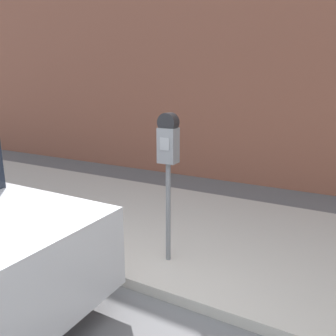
# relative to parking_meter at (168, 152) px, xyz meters

# --- Properties ---
(sidewalk) EXTENTS (24.00, 2.80, 0.10)m
(sidewalk) POSITION_rel_parking_meter_xyz_m (0.00, 0.89, -1.21)
(sidewalk) COLOR #BCB7AD
(sidewalk) RESTS_ON ground_plane
(building_facade) EXTENTS (24.00, 0.30, 5.76)m
(building_facade) POSITION_rel_parking_meter_xyz_m (0.00, 3.66, 1.61)
(building_facade) COLOR #935642
(building_facade) RESTS_ON ground_plane
(parking_meter) EXTENTS (0.19, 0.15, 1.54)m
(parking_meter) POSITION_rel_parking_meter_xyz_m (0.00, 0.00, 0.00)
(parking_meter) COLOR slate
(parking_meter) RESTS_ON sidewalk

